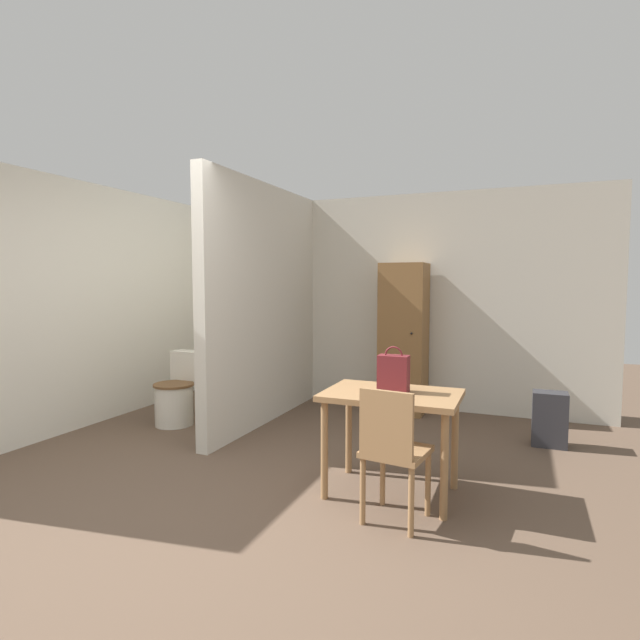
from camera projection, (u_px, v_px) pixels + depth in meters
The scene contains 10 objects.
ground_plane at pixel (188, 528), 3.01m from camera, with size 16.00×16.00×0.00m, color brown.
wall_back at pixel (362, 301), 6.12m from camera, with size 5.60×0.12×2.50m.
wall_left at pixel (104, 304), 5.38m from camera, with size 0.12×4.42×2.50m.
partition_wall at pixel (265, 304), 5.27m from camera, with size 0.12×2.30×2.50m.
dining_table at pixel (392, 407), 3.47m from camera, with size 0.92×0.63×0.72m.
wooden_chair at pixel (393, 449), 3.03m from camera, with size 0.42×0.42×0.85m.
toilet at pixel (178, 394), 5.24m from camera, with size 0.41×0.56×0.74m.
handbag at pixel (393, 373), 3.47m from camera, with size 0.21×0.11×0.32m.
wooden_cabinet at pixel (404, 338), 5.65m from camera, with size 0.50×0.48×1.70m.
space_heater at pixel (550, 419), 4.51m from camera, with size 0.30×0.21×0.49m.
Camera 1 is at (1.84, -2.38, 1.49)m, focal length 28.00 mm.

